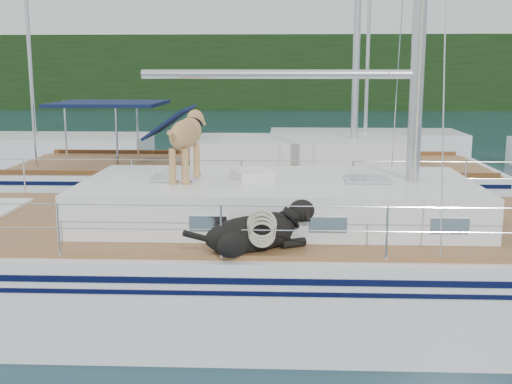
{
  "coord_description": "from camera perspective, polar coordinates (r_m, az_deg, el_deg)",
  "views": [
    {
      "loc": [
        0.87,
        -8.52,
        3.27
      ],
      "look_at": [
        0.5,
        0.2,
        1.6
      ],
      "focal_mm": 45.0,
      "sensor_mm": 36.0,
      "label": 1
    }
  ],
  "objects": [
    {
      "name": "neighbor_sailboat",
      "position": [
        14.9,
        -0.21,
        0.62
      ],
      "size": [
        11.0,
        3.5,
        13.3
      ],
      "color": "white",
      "rests_on": "ground"
    },
    {
      "name": "main_sailboat",
      "position": [
        8.93,
        -2.7,
        -6.04
      ],
      "size": [
        12.0,
        3.98,
        14.01
      ],
      "color": "white",
      "rests_on": "ground"
    },
    {
      "name": "bg_boat_center",
      "position": [
        24.88,
        9.65,
        4.19
      ],
      "size": [
        7.2,
        3.0,
        11.65
      ],
      "color": "white",
      "rests_on": "ground"
    },
    {
      "name": "ground",
      "position": [
        9.17,
        -3.23,
        -10.08
      ],
      "size": [
        120.0,
        120.0,
        0.0
      ],
      "primitive_type": "plane",
      "color": "black",
      "rests_on": "ground"
    },
    {
      "name": "shore_bank",
      "position": [
        54.79,
        1.52,
        8.06
      ],
      "size": [
        92.0,
        1.0,
        1.2
      ],
      "primitive_type": "cube",
      "color": "#595147",
      "rests_on": "ground"
    },
    {
      "name": "tree_line",
      "position": [
        53.53,
        1.51,
        10.56
      ],
      "size": [
        90.0,
        3.0,
        6.0
      ],
      "primitive_type": "cube",
      "color": "black",
      "rests_on": "ground"
    },
    {
      "name": "bg_boat_west",
      "position": [
        24.37,
        -18.99,
        3.6
      ],
      "size": [
        8.0,
        3.0,
        11.65
      ],
      "color": "white",
      "rests_on": "ground"
    }
  ]
}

